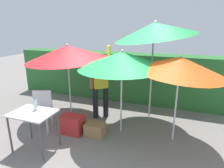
{
  "coord_description": "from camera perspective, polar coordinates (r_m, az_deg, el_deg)",
  "views": [
    {
      "loc": [
        1.4,
        -3.59,
        2.33
      ],
      "look_at": [
        0.0,
        0.3,
        1.1
      ],
      "focal_mm": 31.17,
      "sensor_mm": 36.0,
      "label": 1
    }
  ],
  "objects": [
    {
      "name": "umbrella_rainbow",
      "position": [
        5.03,
        -12.93,
        8.95
      ],
      "size": [
        2.09,
        2.09,
        1.96
      ],
      "color": "silver",
      "rests_on": "ground_plane"
    },
    {
      "name": "chair_plastic",
      "position": [
        4.86,
        -20.04,
        -6.51
      ],
      "size": [
        0.56,
        0.56,
        0.89
      ],
      "color": "silver",
      "rests_on": "ground_plane"
    },
    {
      "name": "cooler_box",
      "position": [
        4.57,
        -11.6,
        -11.51
      ],
      "size": [
        0.51,
        0.34,
        0.41
      ],
      "primitive_type": "cube",
      "color": "red",
      "rests_on": "ground_plane"
    },
    {
      "name": "ground_plane",
      "position": [
        4.51,
        -1.33,
        -14.59
      ],
      "size": [
        24.0,
        24.0,
        0.0
      ],
      "primitive_type": "plane",
      "color": "gray"
    },
    {
      "name": "crate_cardboard",
      "position": [
        4.43,
        -5.0,
        -13.16
      ],
      "size": [
        0.43,
        0.29,
        0.28
      ],
      "primitive_type": "cube",
      "color": "#9E7A4C",
      "rests_on": "ground_plane"
    },
    {
      "name": "bottle_water",
      "position": [
        4.01,
        -21.52,
        -5.57
      ],
      "size": [
        0.07,
        0.07,
        0.24
      ],
      "color": "silver",
      "rests_on": "folding_table"
    },
    {
      "name": "umbrella_yellow",
      "position": [
        3.96,
        19.3,
        5.34
      ],
      "size": [
        1.77,
        1.76,
        1.87
      ],
      "color": "silver",
      "rests_on": "ground_plane"
    },
    {
      "name": "folding_table",
      "position": [
        4.0,
        -22.08,
        -9.0
      ],
      "size": [
        0.8,
        0.6,
        0.79
      ],
      "color": "#4C4C51",
      "rests_on": "ground_plane"
    },
    {
      "name": "person_vendor",
      "position": [
        4.97,
        -3.42,
        0.23
      ],
      "size": [
        0.49,
        0.41,
        1.88
      ],
      "color": "black",
      "rests_on": "ground_plane"
    },
    {
      "name": "umbrella_orange",
      "position": [
        4.69,
        12.35,
        15.23
      ],
      "size": [
        1.92,
        1.9,
        2.61
      ],
      "color": "silver",
      "rests_on": "ground_plane"
    },
    {
      "name": "hedge_row",
      "position": [
        6.27,
        6.23,
        1.95
      ],
      "size": [
        8.0,
        0.7,
        1.52
      ],
      "primitive_type": "cube",
      "color": "#2D7033",
      "rests_on": "ground_plane"
    },
    {
      "name": "umbrella_navy",
      "position": [
        4.05,
        2.95,
        7.17
      ],
      "size": [
        1.88,
        1.88,
        1.88
      ],
      "color": "silver",
      "rests_on": "ground_plane"
    }
  ]
}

